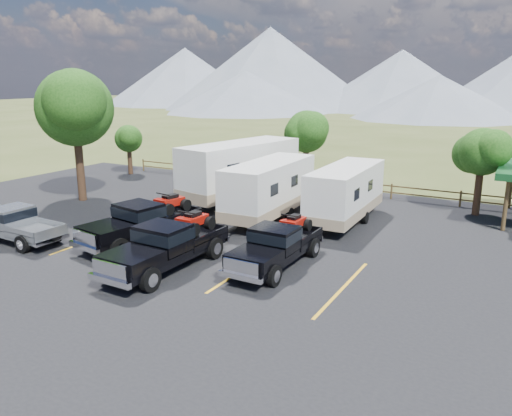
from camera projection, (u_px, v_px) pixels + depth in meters
The scene contains 16 objects.
ground at pixel (137, 296), 17.17m from camera, with size 320.00×320.00×0.00m, color #414B20.
asphalt_lot at pixel (189, 268), 19.70m from camera, with size 44.00×34.00×0.04m, color black.
stall_lines at pixel (204, 259), 20.54m from camera, with size 12.12×5.50×0.01m.
tree_big_nw at pixel (75, 108), 29.30m from camera, with size 5.54×5.18×7.84m.
tree_ne_a at pixel (482, 152), 26.47m from camera, with size 3.11×2.92×4.76m.
tree_north at pixel (306, 132), 33.25m from camera, with size 3.46×3.24×5.25m.
tree_nw_small at pixel (128, 139), 38.40m from camera, with size 2.59×2.43×3.85m.
rail_fence at pixel (360, 187), 31.73m from camera, with size 36.12×0.12×1.00m.
mountain_range at pixel (443, 76), 108.46m from camera, with size 209.00×71.00×20.00m.
rig_left at pixel (144, 221), 22.54m from camera, with size 2.90×6.35×2.04m.
rig_center at pixel (168, 244), 19.39m from camera, with size 2.27×6.10×2.02m.
rig_right at pixel (277, 244), 19.66m from camera, with size 2.01×5.53×1.84m.
trailer_left at pixel (240, 171), 29.86m from camera, with size 4.18×10.29×3.56m.
trailer_center at pixel (269, 189), 26.17m from camera, with size 2.45×8.75×3.04m.
trailer_right at pixel (346, 194), 25.51m from camera, with size 2.28×8.34×2.90m.
pickup_silver at pixel (14, 224), 22.64m from camera, with size 5.41×2.02×1.61m.
Camera 1 is at (11.28, -11.87, 7.25)m, focal length 35.00 mm.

